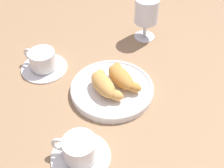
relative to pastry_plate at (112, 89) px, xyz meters
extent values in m
plane|color=#997551|center=(-0.02, 0.01, -0.01)|extent=(2.20, 2.20, 0.00)
cylinder|color=white|center=(0.00, 0.00, 0.00)|extent=(0.23, 0.23, 0.02)
torus|color=white|center=(0.00, 0.00, 0.01)|extent=(0.23, 0.23, 0.01)
ellipsoid|color=#D6994C|center=(-0.01, -0.02, 0.03)|extent=(0.11, 0.09, 0.04)
ellipsoid|color=#D6994C|center=(0.03, -0.03, 0.02)|extent=(0.05, 0.03, 0.03)
ellipsoid|color=#D6994C|center=(-0.04, 0.01, 0.02)|extent=(0.05, 0.05, 0.03)
ellipsoid|color=#CC893D|center=(0.01, 0.02, 0.03)|extent=(0.11, 0.09, 0.04)
ellipsoid|color=#CC893D|center=(0.06, 0.02, 0.02)|extent=(0.05, 0.03, 0.03)
ellipsoid|color=#CC893D|center=(-0.02, 0.06, 0.02)|extent=(0.05, 0.05, 0.03)
cylinder|color=white|center=(-0.22, -0.03, -0.01)|extent=(0.14, 0.14, 0.01)
cylinder|color=white|center=(-0.22, -0.03, 0.02)|extent=(0.08, 0.08, 0.05)
cylinder|color=brown|center=(-0.22, -0.03, 0.05)|extent=(0.07, 0.07, 0.01)
torus|color=white|center=(-0.27, -0.03, 0.03)|extent=(0.04, 0.01, 0.04)
cylinder|color=white|center=(0.05, -0.21, -0.01)|extent=(0.14, 0.14, 0.01)
cylinder|color=white|center=(0.05, -0.21, 0.02)|extent=(0.08, 0.08, 0.05)
cylinder|color=#937A60|center=(0.05, -0.21, 0.05)|extent=(0.07, 0.07, 0.01)
torus|color=white|center=(0.01, -0.23, 0.03)|extent=(0.04, 0.02, 0.04)
cylinder|color=white|center=(-0.05, 0.28, -0.01)|extent=(0.07, 0.07, 0.01)
cylinder|color=white|center=(-0.05, 0.28, 0.02)|extent=(0.01, 0.01, 0.05)
cylinder|color=white|center=(-0.05, 0.28, 0.09)|extent=(0.08, 0.08, 0.08)
cylinder|color=yellow|center=(-0.05, 0.28, 0.08)|extent=(0.07, 0.07, 0.06)
camera|label=1|loc=(0.32, -0.50, 0.59)|focal=49.53mm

